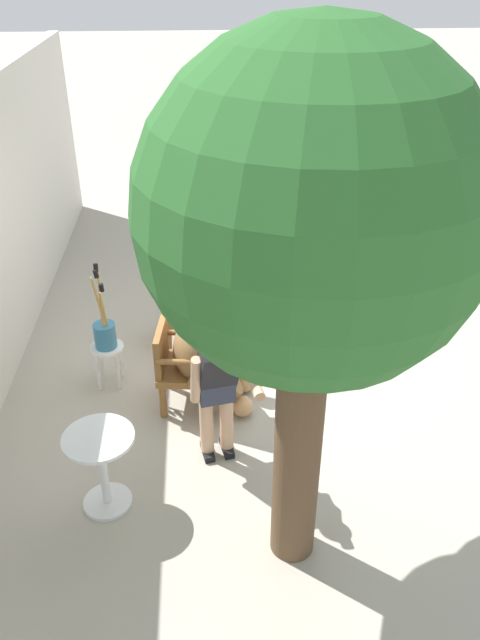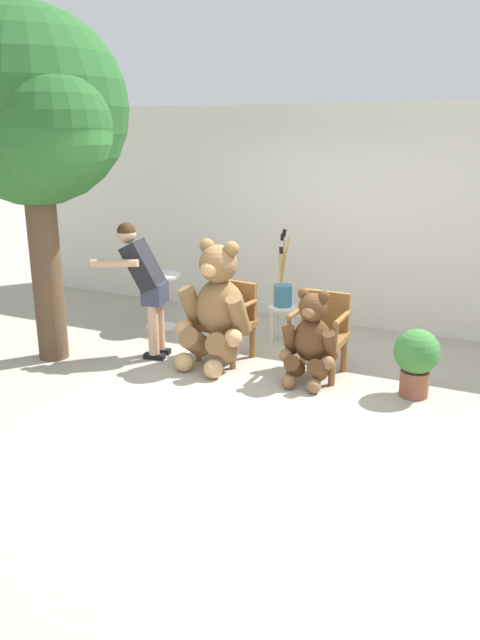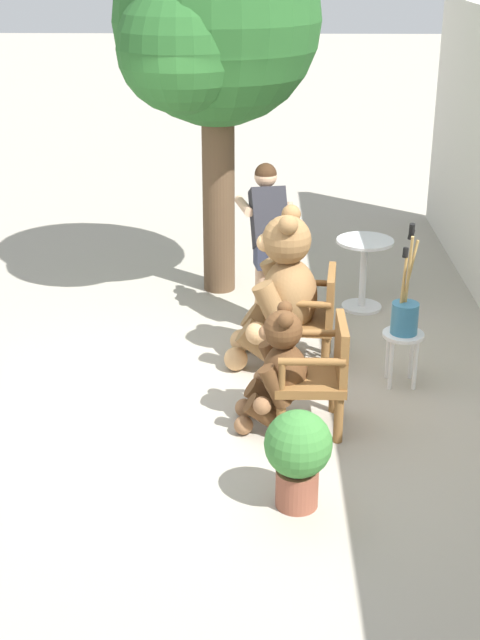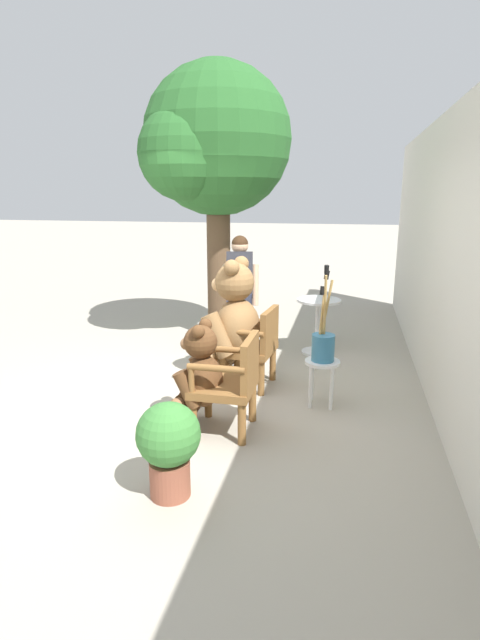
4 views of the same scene
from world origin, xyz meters
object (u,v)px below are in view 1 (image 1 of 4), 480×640
(wooden_chair_left, at_px, (180,364))
(teddy_bear_large, at_px, (205,345))
(white_stool, at_px, (108,355))
(wooden_chair_right, at_px, (181,308))
(person_visitor, at_px, (219,379))
(patio_tree, at_px, (319,217))
(potted_plant, at_px, (197,271))
(teddy_bear_small, at_px, (207,306))
(brush_bucket, at_px, (105,332))
(round_side_table, at_px, (102,463))

(wooden_chair_left, distance_m, teddy_bear_large, 0.33)
(teddy_bear_large, xyz_separation_m, white_stool, (0.38, 1.00, -0.32))
(wooden_chair_right, xyz_separation_m, person_visitor, (-1.95, -0.35, 0.45))
(patio_tree, distance_m, potted_plant, 4.50)
(teddy_bear_large, height_order, patio_tree, patio_tree)
(wooden_chair_right, height_order, teddy_bear_small, teddy_bear_small)
(teddy_bear_small, distance_m, brush_bucket, 1.27)
(teddy_bear_small, bearing_deg, patio_tree, -167.62)
(round_side_table, bearing_deg, teddy_bear_small, -20.59)
(wooden_chair_left, relative_size, brush_bucket, 0.93)
(wooden_chair_left, distance_m, patio_tree, 2.92)
(brush_bucket, relative_size, patio_tree, 0.25)
(brush_bucket, height_order, round_side_table, brush_bucket)
(teddy_bear_small, bearing_deg, round_side_table, 159.41)
(wooden_chair_left, distance_m, person_visitor, 1.03)
(teddy_bear_small, bearing_deg, wooden_chair_left, 164.77)
(teddy_bear_large, bearing_deg, wooden_chair_right, 13.15)
(patio_tree, bearing_deg, round_side_table, 73.89)
(wooden_chair_right, relative_size, teddy_bear_small, 0.88)
(teddy_bear_small, relative_size, brush_bucket, 1.05)
(white_stool, bearing_deg, brush_bucket, -156.02)
(teddy_bear_large, relative_size, potted_plant, 2.03)
(patio_tree, bearing_deg, teddy_bear_small, 12.38)
(brush_bucket, xyz_separation_m, patio_tree, (-2.08, -1.65, 2.00))
(teddy_bear_small, xyz_separation_m, round_side_table, (-2.36, 0.89, -0.03))
(brush_bucket, distance_m, round_side_table, 1.66)
(wooden_chair_left, bearing_deg, potted_plant, -4.97)
(teddy_bear_small, distance_m, potted_plant, 1.04)
(teddy_bear_large, xyz_separation_m, teddy_bear_small, (1.09, -0.04, -0.20))
(wooden_chair_left, bearing_deg, brush_bucket, 64.12)
(teddy_bear_small, relative_size, round_side_table, 1.36)
(wooden_chair_left, bearing_deg, patio_tree, -152.14)
(brush_bucket, height_order, potted_plant, brush_bucket)
(person_visitor, xyz_separation_m, round_side_table, (-0.42, 0.94, -0.46))
(round_side_table, bearing_deg, white_stool, 5.11)
(teddy_bear_large, bearing_deg, patio_tree, -159.04)
(teddy_bear_large, height_order, person_visitor, person_visitor)
(teddy_bear_small, bearing_deg, brush_bucket, 124.86)
(white_stool, xyz_separation_m, brush_bucket, (-0.00, -0.00, 0.28))
(wooden_chair_right, height_order, person_visitor, person_visitor)
(white_stool, bearing_deg, teddy_bear_small, -55.22)
(white_stool, distance_m, brush_bucket, 0.28)
(wooden_chair_left, distance_m, brush_bucket, 0.84)
(teddy_bear_large, bearing_deg, person_visitor, -173.65)
(teddy_bear_small, bearing_deg, white_stool, 124.78)
(wooden_chair_left, xyz_separation_m, teddy_bear_large, (-0.01, -0.26, 0.22))
(white_stool, xyz_separation_m, round_side_table, (-1.64, -0.15, 0.09))
(wooden_chair_left, relative_size, teddy_bear_small, 0.88)
(brush_bucket, bearing_deg, teddy_bear_large, -110.58)
(brush_bucket, relative_size, potted_plant, 1.37)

